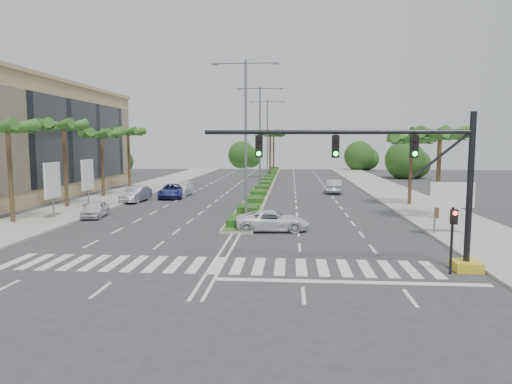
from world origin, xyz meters
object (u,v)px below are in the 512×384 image
at_px(car_parked_a, 95,209).
at_px(car_parked_c, 172,191).
at_px(car_parked_b, 136,194).
at_px(car_parked_d, 181,189).
at_px(car_crossing, 272,221).
at_px(car_right, 334,186).

distance_m(car_parked_a, car_parked_c, 13.14).
distance_m(car_parked_b, car_parked_d, 6.31).
height_order(car_crossing, car_right, car_right).
bearing_deg(car_right, car_parked_c, 24.38).
bearing_deg(car_parked_a, car_crossing, -24.86).
relative_size(car_parked_b, car_right, 0.96).
height_order(car_parked_c, car_right, car_right).
bearing_deg(car_parked_d, car_right, 17.10).
bearing_deg(car_crossing, car_parked_c, 28.05).
xyz_separation_m(car_parked_c, car_right, (17.58, 6.09, 0.05)).
xyz_separation_m(car_parked_b, car_right, (20.30, 9.53, 0.03)).
bearing_deg(car_parked_a, car_right, 35.88).
bearing_deg(car_right, car_parked_d, 18.74).
bearing_deg(car_parked_c, car_parked_a, -109.09).
bearing_deg(car_right, car_parked_a, 48.29).
height_order(car_parked_d, car_right, car_right).
relative_size(car_parked_b, car_crossing, 0.95).
height_order(car_parked_b, car_right, car_right).
bearing_deg(car_parked_d, car_crossing, -57.02).
xyz_separation_m(car_parked_b, car_parked_c, (2.72, 3.44, -0.02)).
bearing_deg(car_parked_b, car_parked_c, 56.11).
xyz_separation_m(car_parked_c, car_parked_d, (0.48, 2.00, -0.01)).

